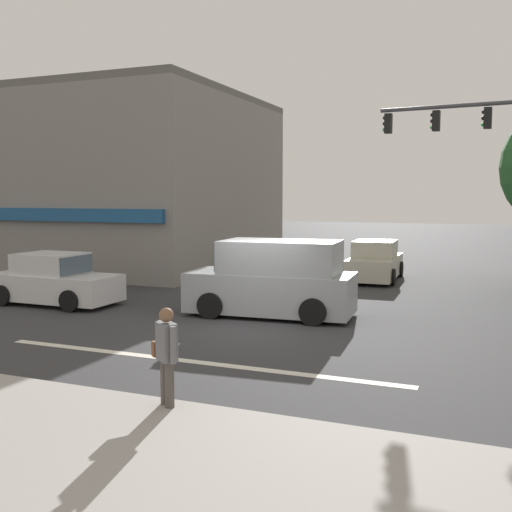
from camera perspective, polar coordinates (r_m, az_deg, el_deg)
ground_plane at (r=15.44m, az=-0.06°, el=-6.73°), size 120.00×120.00×0.00m
lane_marking_stripe at (r=12.37m, az=-6.30°, el=-9.92°), size 9.00×0.24×0.01m
building_left_block at (r=30.27m, az=-13.61°, el=6.79°), size 13.60×11.88×7.93m
utility_pole_near_left at (r=23.28m, az=-12.10°, el=7.41°), size 1.40×0.22×7.82m
traffic_light_mast at (r=18.60m, az=22.23°, el=8.31°), size 4.87×0.65×6.20m
van_crossing_rightbound at (r=16.63m, az=1.68°, el=-2.31°), size 4.72×2.29×2.11m
sedan_crossing_center at (r=24.14m, az=11.26°, el=-0.59°), size 2.00×4.16×1.58m
sedan_crossing_leftbound at (r=19.48m, az=-18.71°, el=-2.30°), size 4.11×1.89×1.58m
pedestrian_foreground_with_bag at (r=9.28m, az=-8.53°, el=-9.24°), size 0.60×0.57×1.67m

